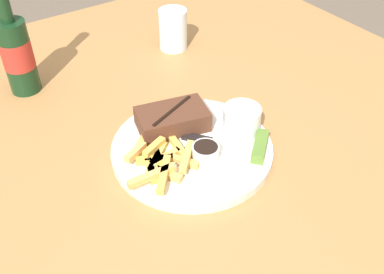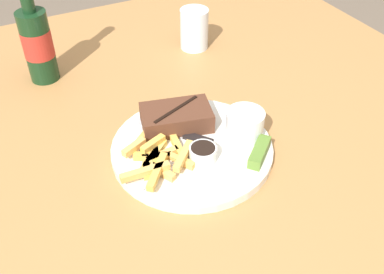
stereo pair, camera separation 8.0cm
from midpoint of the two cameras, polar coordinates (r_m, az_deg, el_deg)
dining_table at (r=0.87m, az=2.64°, el=-5.30°), size 1.31×1.38×0.73m
dinner_plate at (r=0.81m, az=2.79°, el=-1.68°), size 0.29×0.29×0.02m
steak_portion at (r=0.84m, az=0.73°, el=2.38°), size 0.14×0.11×0.04m
fries_pile at (r=0.77m, az=-1.39°, el=-2.67°), size 0.15×0.17×0.02m
coleslaw_cup at (r=0.82m, az=9.50°, el=1.71°), size 0.07×0.07×0.05m
dipping_sauce_cup at (r=0.77m, az=4.59°, el=-2.08°), size 0.05×0.05×0.03m
pickle_spear at (r=0.79m, az=11.41°, el=-2.02°), size 0.07×0.07×0.02m
fork_utensil at (r=0.76m, az=-0.53°, el=-4.12°), size 0.13×0.07×0.00m
knife_utensil at (r=0.83m, az=1.14°, el=0.30°), size 0.11×0.14×0.01m
beer_bottle at (r=1.02m, az=-16.96°, el=11.42°), size 0.06×0.06×0.26m
drinking_glass at (r=1.12m, az=2.37°, el=13.50°), size 0.07×0.07×0.10m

